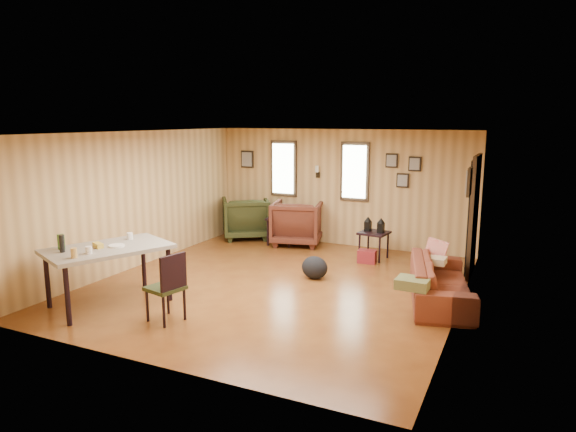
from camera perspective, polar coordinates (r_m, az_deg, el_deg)
name	(u,v)px	position (r m, az deg, el deg)	size (l,w,h in m)	color
room	(294,209)	(8.13, 0.71, 0.83)	(5.54, 6.04, 2.44)	brown
sofa	(441,274)	(7.77, 16.63, -6.23)	(2.03, 0.59, 0.80)	maroon
recliner_brown	(297,221)	(10.73, 1.04, -0.52)	(0.99, 0.93, 1.02)	#4E2317
recliner_green	(246,216)	(11.35, -4.72, 0.01)	(0.97, 0.91, 1.00)	#292E15
end_table	(282,226)	(10.75, -0.69, -1.09)	(0.60, 0.55, 0.71)	black
side_table	(374,231)	(9.74, 9.55, -1.60)	(0.56, 0.56, 0.80)	black
cooler	(367,256)	(9.56, 8.78, -4.46)	(0.35, 0.26, 0.24)	maroon
backpack	(315,268)	(8.52, 2.97, -5.74)	(0.46, 0.36, 0.38)	black
sofa_pillows	(425,268)	(7.63, 14.97, -5.60)	(0.45, 1.80, 0.37)	brown
dining_table	(107,252)	(7.64, -19.50, -3.81)	(1.57, 1.90, 1.08)	gray
dining_chair	(168,284)	(6.83, -13.14, -7.35)	(0.50, 0.50, 0.92)	#292E15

